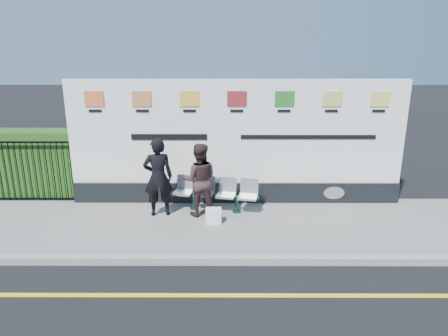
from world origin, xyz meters
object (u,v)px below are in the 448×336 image
woman_left (158,177)px  woman_right (199,180)px  bench (215,202)px  billboard (236,150)px

woman_left → woman_right: woman_left is taller
bench → woman_right: woman_right is taller
bench → woman_left: 1.46m
bench → woman_right: bearing=-134.0°
billboard → woman_right: size_ratio=4.78×
woman_right → bench: bearing=-147.0°
woman_left → woman_right: (0.92, 0.00, -0.06)m
billboard → woman_left: size_ratio=4.46×
billboard → woman_left: billboard is taller
woman_left → bench: bearing=179.6°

